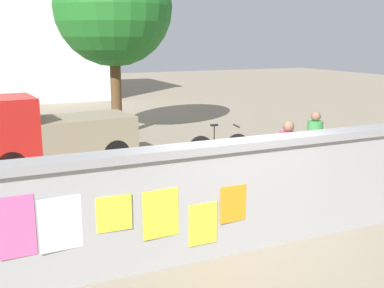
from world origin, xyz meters
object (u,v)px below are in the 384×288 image
bicycle_near (219,146)px  auto_rickshaw_truck (51,133)px  bicycle_far (28,193)px  person_bystander (314,139)px  motorcycle (191,180)px  tree_roadside (113,7)px  person_walking (287,153)px

bicycle_near → auto_rickshaw_truck: bearing=168.2°
auto_rickshaw_truck → bicycle_far: auto_rickshaw_truck is taller
bicycle_near → person_bystander: bearing=-71.4°
auto_rickshaw_truck → motorcycle: bearing=-60.6°
tree_roadside → motorcycle: bearing=-93.9°
bicycle_near → person_walking: (-0.35, -3.52, 0.62)m
auto_rickshaw_truck → bicycle_near: (4.22, -0.88, -0.54)m
motorcycle → bicycle_far: bicycle_far is taller
person_walking → person_bystander: 1.49m
person_bystander → motorcycle: bearing=-178.2°
auto_rickshaw_truck → person_walking: 5.86m
auto_rickshaw_truck → tree_roadside: bearing=52.4°
motorcycle → person_bystander: (3.05, 0.10, 0.52)m
auto_rickshaw_truck → bicycle_far: (-0.87, -2.94, -0.54)m
auto_rickshaw_truck → bicycle_far: size_ratio=2.18×
motorcycle → tree_roadside: (0.48, 7.09, 3.69)m
bicycle_near → bicycle_far: 5.49m
auto_rickshaw_truck → motorcycle: (2.10, -3.73, -0.44)m
motorcycle → tree_roadside: tree_roadside is taller
auto_rickshaw_truck → bicycle_near: size_ratio=2.20×
auto_rickshaw_truck → motorcycle: 4.30m
bicycle_far → person_walking: bearing=-17.2°
motorcycle → person_walking: (1.77, -0.68, 0.52)m
bicycle_far → person_bystander: person_bystander is taller
tree_roadside → person_bystander: bearing=-69.8°
bicycle_far → person_walking: size_ratio=1.06×
person_bystander → bicycle_far: bearing=173.4°
motorcycle → bicycle_near: bicycle_near is taller
auto_rickshaw_truck → bicycle_near: 4.35m
bicycle_near → person_walking: size_ratio=1.05×
bicycle_far → tree_roadside: size_ratio=0.28×
tree_roadside → auto_rickshaw_truck: bearing=-127.6°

